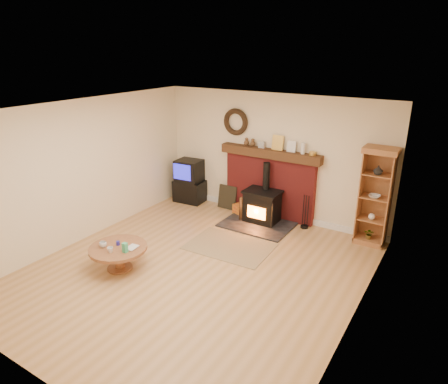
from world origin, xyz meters
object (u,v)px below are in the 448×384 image
Objects in this scene: wood_stove at (261,208)px; coffee_table at (118,251)px; curio_cabinet at (375,197)px; tv_unit at (189,182)px.

coffee_table is at bearing -111.52° from wood_stove.
tv_unit is at bearing -178.82° from curio_cabinet.
coffee_table is at bearing -74.63° from tv_unit.
curio_cabinet reaches higher than tv_unit.
coffee_table is (-1.14, -2.88, -0.01)m from wood_stove.
curio_cabinet reaches higher than coffee_table.
wood_stove is 2.00m from tv_unit.
curio_cabinet is at bearing 1.18° from tv_unit.
wood_stove is 2.23m from curio_cabinet.
curio_cabinet is 1.95× the size of coffee_table.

